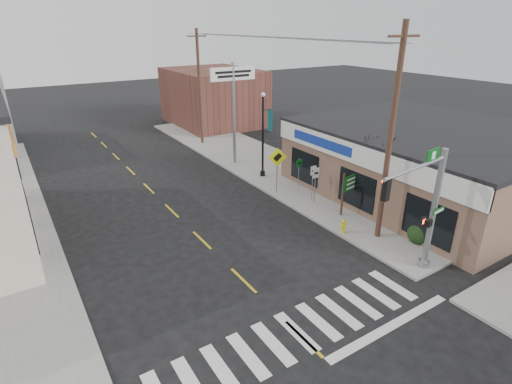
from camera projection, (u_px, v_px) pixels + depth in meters
ground at (304, 339)px, 13.64m from camera, size 140.00×140.00×0.00m
sidewalk_right at (287, 175)px, 28.16m from camera, size 6.00×38.00×0.13m
center_line at (202, 240)px, 19.84m from camera, size 0.12×56.00×0.01m
crosswalk at (296, 332)px, 13.95m from camera, size 11.00×2.20×0.01m
thrift_store at (427, 162)px, 24.72m from camera, size 12.00×14.00×4.00m
bldg_distant_right at (213, 97)px, 41.75m from camera, size 8.00×10.00×5.60m
traffic_signal_pole at (426, 201)px, 15.91m from camera, size 4.35×0.36×5.51m
guide_sign at (351, 186)px, 21.79m from camera, size 1.40×0.13×2.45m
fire_hydrant at (344, 226)px, 20.16m from camera, size 0.22×0.22×0.71m
ped_crossing_sign at (277, 163)px, 24.21m from camera, size 1.14×0.08×2.93m
lamp_post at (264, 129)px, 26.59m from camera, size 0.74×0.58×5.72m
dance_center_sign at (233, 89)px, 28.37m from camera, size 3.45×0.22×7.33m
bare_tree at (380, 143)px, 20.91m from camera, size 2.56×2.56×5.12m
shrub_front at (420, 233)px, 19.32m from camera, size 1.18×1.18×0.89m
shrub_back at (381, 200)px, 22.96m from camera, size 1.17×1.17×0.88m
utility_pole_near at (391, 136)px, 17.99m from camera, size 1.74×0.26×9.99m
utility_pole_far at (199, 87)px, 33.66m from camera, size 1.65×0.25×9.47m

